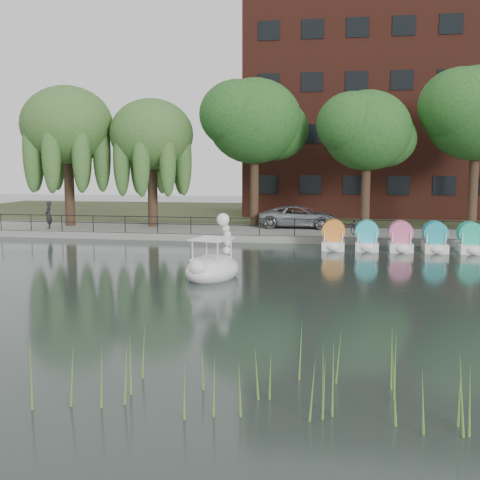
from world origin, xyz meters
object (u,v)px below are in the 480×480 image
(minivan, at_px, (300,215))
(swan_boat, at_px, (213,264))
(bicycle, at_px, (346,226))
(pedestrian, at_px, (48,213))

(minivan, xyz_separation_m, swan_boat, (-2.25, -15.25, -0.66))
(bicycle, height_order, pedestrian, pedestrian)
(bicycle, xyz_separation_m, swan_boat, (-5.14, -12.04, -0.36))
(minivan, relative_size, swan_boat, 1.76)
(swan_boat, bearing_deg, minivan, 95.70)
(minivan, bearing_deg, pedestrian, 103.77)
(bicycle, xyz_separation_m, pedestrian, (-18.25, -0.10, 0.49))
(pedestrian, bearing_deg, bicycle, 65.91)
(minivan, height_order, swan_boat, swan_boat)
(minivan, height_order, pedestrian, pedestrian)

